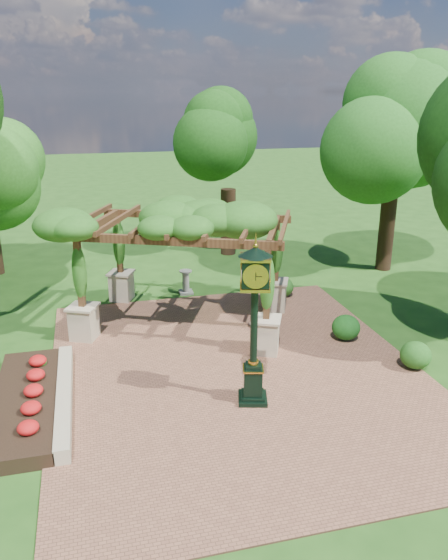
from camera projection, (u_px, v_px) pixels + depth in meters
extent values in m
plane|color=#1E4714|center=(248.00, 390.00, 14.19)|extent=(120.00, 120.00, 0.00)
cube|color=brown|center=(237.00, 371.00, 15.10)|extent=(10.00, 12.00, 0.04)
cube|color=#C6B793|center=(64.00, 397.00, 13.50)|extent=(0.35, 5.00, 0.40)
cube|color=red|center=(26.00, 402.00, 13.30)|extent=(1.50, 5.00, 0.36)
cube|color=black|center=(253.00, 398.00, 13.64)|extent=(0.87, 0.87, 0.11)
cube|color=black|center=(253.00, 381.00, 13.48)|extent=(0.55, 0.55, 0.80)
cube|color=gold|center=(253.00, 368.00, 13.37)|extent=(0.61, 0.61, 0.04)
cylinder|color=black|center=(254.00, 325.00, 12.99)|extent=(0.22, 0.22, 2.05)
cube|color=black|center=(255.00, 272.00, 12.55)|extent=(0.76, 0.76, 0.62)
cylinder|color=white|center=(256.00, 276.00, 12.25)|extent=(0.52, 0.16, 0.53)
cone|color=black|center=(255.00, 252.00, 12.39)|extent=(0.98, 0.98, 0.22)
sphere|color=gold|center=(256.00, 246.00, 12.35)|extent=(0.12, 0.12, 0.12)
cube|color=beige|center=(84.00, 323.00, 16.96)|extent=(0.97, 0.97, 1.02)
cube|color=#52331C|center=(80.00, 273.00, 16.43)|extent=(0.24, 0.24, 2.10)
cube|color=beige|center=(266.00, 336.00, 16.05)|extent=(0.97, 0.97, 1.02)
cube|color=#52331C|center=(267.00, 284.00, 15.52)|extent=(0.24, 0.24, 2.10)
cube|color=beige|center=(122.00, 286.00, 20.13)|extent=(0.97, 0.97, 1.02)
cube|color=#52331C|center=(119.00, 244.00, 19.60)|extent=(0.24, 0.24, 2.10)
cube|color=beige|center=(275.00, 295.00, 19.22)|extent=(0.97, 0.97, 1.02)
cube|color=#52331C|center=(277.00, 251.00, 18.69)|extent=(0.24, 0.24, 2.10)
cube|color=#52331C|center=(169.00, 241.00, 15.60)|extent=(6.07, 2.83, 0.25)
cube|color=#52331C|center=(195.00, 216.00, 18.77)|extent=(6.07, 2.83, 0.25)
ellipsoid|color=#255719|center=(183.00, 218.00, 17.09)|extent=(7.67, 6.41, 1.13)
cube|color=gray|center=(186.00, 292.00, 20.99)|extent=(0.53, 0.53, 0.09)
cylinder|color=gray|center=(186.00, 282.00, 20.85)|extent=(0.27, 0.27, 0.83)
cylinder|color=gray|center=(186.00, 271.00, 20.71)|extent=(0.50, 0.50, 0.05)
ellipsoid|color=#1F5418|center=(416.00, 355.00, 15.15)|extent=(1.10, 1.10, 0.77)
ellipsoid|color=#175016|center=(346.00, 327.00, 16.91)|extent=(1.09, 1.09, 0.79)
ellipsoid|color=#265C1A|center=(283.00, 287.00, 20.52)|extent=(0.84, 0.84, 0.71)
cylinder|color=#382216|center=(228.00, 222.00, 25.68)|extent=(0.70, 0.70, 3.10)
ellipsoid|color=#164010|center=(228.00, 134.00, 24.37)|extent=(3.58, 3.58, 4.89)
cylinder|color=black|center=(386.00, 231.00, 23.36)|extent=(0.66, 0.66, 3.39)
ellipsoid|color=#1F5518|center=(397.00, 125.00, 21.93)|extent=(4.91, 4.91, 5.36)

